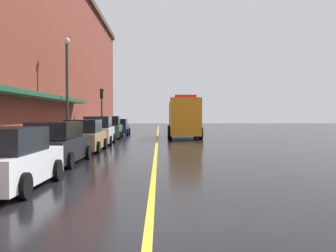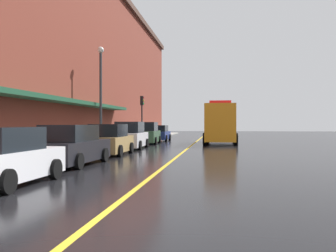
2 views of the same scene
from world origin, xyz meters
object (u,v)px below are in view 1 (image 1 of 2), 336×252
parking_meter_1 (69,130)px  parked_car_0 (8,160)px  parked_car_3 (99,131)px  utility_truck (184,118)px  traffic_light_near (102,102)px  street_lamp_left (67,78)px  parked_car_1 (57,144)px  parked_car_5 (118,127)px  parked_car_4 (110,128)px  parked_car_2 (84,137)px

parking_meter_1 → parked_car_0: bearing=-83.6°
parked_car_0 → parked_car_3: size_ratio=0.87×
utility_truck → traffic_light_near: 8.30m
street_lamp_left → parking_meter_1: bearing=-73.8°
parked_car_1 → parked_car_5: parked_car_1 is taller
parked_car_4 → utility_truck: bearing=-82.1°
parked_car_0 → parked_car_1: (-0.11, 5.28, 0.02)m
parked_car_0 → utility_truck: size_ratio=0.55×
parked_car_0 → parked_car_3: (-0.09, 15.81, 0.10)m
parked_car_2 → parked_car_3: (-0.05, 5.27, 0.07)m
parked_car_4 → utility_truck: size_ratio=0.59×
parked_car_1 → street_lamp_left: bearing=12.9°
utility_truck → street_lamp_left: 11.78m
parked_car_4 → parking_meter_1: (-1.38, -8.92, 0.19)m
parked_car_0 → parked_car_1: bearing=2.6°
parked_car_1 → utility_truck: (6.29, 18.03, 0.91)m
parked_car_3 → parked_car_1: bearing=177.6°
parked_car_5 → utility_truck: (6.19, -4.37, 0.96)m
street_lamp_left → traffic_light_near: street_lamp_left is taller
parked_car_1 → traffic_light_near: traffic_light_near is taller
parked_car_2 → parked_car_3: 5.27m
street_lamp_left → parked_car_2: bearing=-66.9°
parked_car_2 → traffic_light_near: bearing=4.8°
parked_car_2 → traffic_light_near: size_ratio=0.97×
parked_car_1 → parked_car_3: size_ratio=0.99×
parked_car_2 → street_lamp_left: street_lamp_left is taller
parked_car_2 → traffic_light_near: traffic_light_near is taller
parked_car_3 → traffic_light_near: (-1.35, 10.47, 2.28)m
parked_car_1 → street_lamp_left: size_ratio=0.70×
parked_car_0 → parked_car_2: parked_car_2 is taller
parked_car_2 → parked_car_5: 17.13m
parked_car_1 → utility_truck: utility_truck is taller
parked_car_3 → utility_truck: bearing=-42.2°
parked_car_2 → parked_car_0: bearing=180.0°
parked_car_2 → utility_truck: 14.23m
parked_car_1 → parking_meter_1: 8.15m
parked_car_3 → parked_car_2: bearing=178.2°
parked_car_5 → utility_truck: size_ratio=0.54×
parked_car_4 → parked_car_2: bearing=178.5°
parked_car_2 → parking_meter_1: parked_car_2 is taller
parked_car_1 → traffic_light_near: 21.18m
parked_car_3 → traffic_light_near: bearing=5.0°
parked_car_5 → parking_meter_1: 14.46m
parked_car_4 → parked_car_3: bearing=178.4°
parked_car_3 → utility_truck: utility_truck is taller
parked_car_5 → street_lamp_left: street_lamp_left is taller
parked_car_5 → parking_meter_1: (-1.49, -14.38, 0.31)m
parked_car_0 → parked_car_5: (-0.01, 27.68, -0.03)m
traffic_light_near → parked_car_1: bearing=-86.4°
parked_car_5 → street_lamp_left: size_ratio=0.61×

